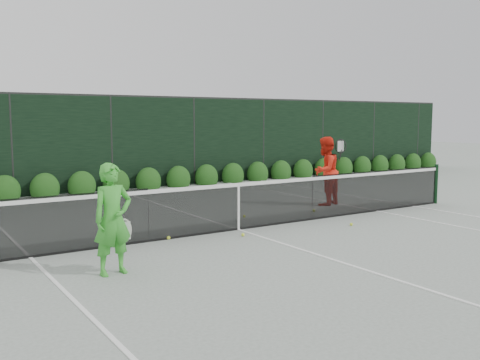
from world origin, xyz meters
TOP-DOWN VIEW (x-y plane):
  - ground at (0.00, 0.00)m, footprint 80.00×80.00m
  - tennis_net at (-0.02, 0.00)m, footprint 12.90×0.10m
  - player_woman at (-3.27, -1.64)m, footprint 0.67×0.47m
  - player_man at (3.68, 1.44)m, footprint 1.06×0.94m
  - court_lines at (0.00, 0.00)m, footprint 11.03×23.83m
  - windscreen_fence at (0.00, -2.71)m, footprint 32.00×21.07m
  - hedge_row at (-0.00, 7.15)m, footprint 31.66×0.65m
  - tennis_balls at (0.80, 0.06)m, footprint 4.41×2.13m

SIDE VIEW (x-z plane):
  - ground at x=0.00m, z-range 0.00..0.00m
  - court_lines at x=0.00m, z-range 0.00..0.01m
  - tennis_balls at x=0.80m, z-range 0.00..0.07m
  - hedge_row at x=0.00m, z-range -0.23..0.70m
  - tennis_net at x=-0.02m, z-range 0.00..1.07m
  - player_woman at x=-3.27m, z-range 0.00..1.66m
  - player_man at x=3.68m, z-range 0.00..1.83m
  - windscreen_fence at x=0.00m, z-range -0.02..3.04m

